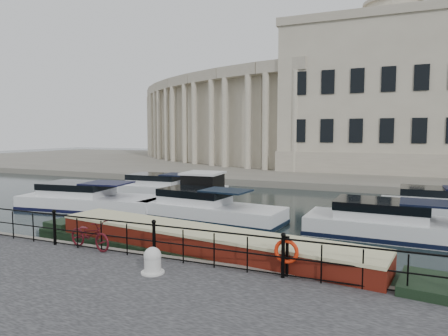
{
  "coord_description": "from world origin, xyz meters",
  "views": [
    {
      "loc": [
        6.58,
        -12.32,
        4.39
      ],
      "look_at": [
        0.5,
        2.0,
        3.0
      ],
      "focal_mm": 32.0,
      "sensor_mm": 36.0,
      "label": 1
    }
  ],
  "objects_px": {
    "bicycle": "(90,235)",
    "harbour_hut": "(203,192)",
    "narrowboat": "(203,254)",
    "life_ring_post": "(286,252)",
    "mooring_bollard": "(153,261)"
  },
  "relations": [
    {
      "from": "bicycle",
      "to": "harbour_hut",
      "type": "relative_size",
      "value": 0.6
    },
    {
      "from": "narrowboat",
      "to": "harbour_hut",
      "type": "distance_m",
      "value": 10.02
    },
    {
      "from": "bicycle",
      "to": "life_ring_post",
      "type": "bearing_deg",
      "value": -79.82
    },
    {
      "from": "life_ring_post",
      "to": "harbour_hut",
      "type": "height_order",
      "value": "harbour_hut"
    },
    {
      "from": "mooring_bollard",
      "to": "narrowboat",
      "type": "relative_size",
      "value": 0.05
    },
    {
      "from": "life_ring_post",
      "to": "narrowboat",
      "type": "distance_m",
      "value": 3.6
    },
    {
      "from": "narrowboat",
      "to": "harbour_hut",
      "type": "bearing_deg",
      "value": 123.68
    },
    {
      "from": "mooring_bollard",
      "to": "harbour_hut",
      "type": "xyz_separation_m",
      "value": [
        -4.11,
        11.58,
        0.06
      ]
    },
    {
      "from": "mooring_bollard",
      "to": "narrowboat",
      "type": "xyz_separation_m",
      "value": [
        0.25,
        2.58,
        -0.52
      ]
    },
    {
      "from": "mooring_bollard",
      "to": "harbour_hut",
      "type": "distance_m",
      "value": 12.29
    },
    {
      "from": "life_ring_post",
      "to": "harbour_hut",
      "type": "xyz_separation_m",
      "value": [
        -7.55,
        10.44,
        -0.28
      ]
    },
    {
      "from": "bicycle",
      "to": "mooring_bollard",
      "type": "distance_m",
      "value": 3.35
    },
    {
      "from": "bicycle",
      "to": "mooring_bollard",
      "type": "relative_size",
      "value": 2.56
    },
    {
      "from": "bicycle",
      "to": "mooring_bollard",
      "type": "xyz_separation_m",
      "value": [
        3.16,
        -1.12,
        -0.15
      ]
    },
    {
      "from": "narrowboat",
      "to": "bicycle",
      "type": "bearing_deg",
      "value": -148.99
    }
  ]
}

